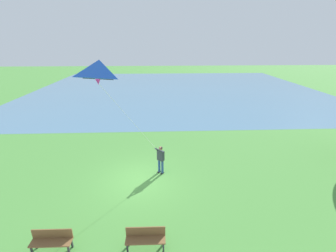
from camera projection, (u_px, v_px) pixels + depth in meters
name	position (u px, v px, depth m)	size (l,w,h in m)	color
ground_plane	(140.00, 180.00, 13.02)	(120.00, 120.00, 0.00)	#4C8E3D
lake_water	(176.00, 89.00, 36.78)	(36.00, 44.00, 0.01)	teal
person_kite_flyer	(160.00, 157.00, 13.34)	(0.61, 0.57, 1.83)	#232328
flying_kite	(100.00, 72.00, 8.83)	(2.90, 2.83, 4.99)	blue
park_bench_near_walkway	(52.00, 239.00, 8.53)	(0.46, 1.51, 0.88)	brown
park_bench_far_walkway	(146.00, 237.00, 8.63)	(0.46, 1.51, 0.88)	brown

